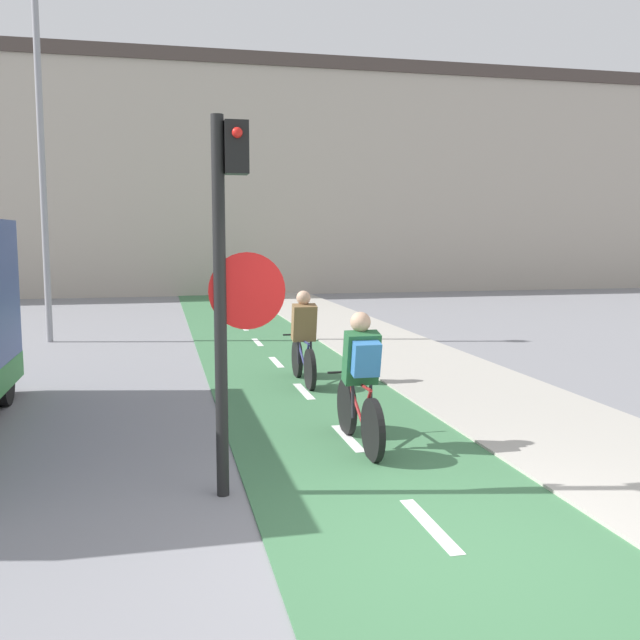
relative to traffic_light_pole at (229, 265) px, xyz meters
The scene contains 7 objects.
ground_plane 2.95m from the traffic_light_pole, 47.54° to the right, with size 120.00×120.00×0.00m, color gray.
bike_lane 2.94m from the traffic_light_pole, 47.38° to the right, with size 2.65×60.00×0.02m.
building_row_background 24.24m from the traffic_light_pole, 86.56° to the left, with size 60.00×5.20×9.23m.
traffic_light_pole is the anchor object (origin of this frame).
street_lamp_far 10.89m from the traffic_light_pole, 106.19° to the left, with size 0.36×0.36×8.01m.
cyclist_near 2.27m from the traffic_light_pole, 35.85° to the left, with size 0.46×1.68×1.49m.
cyclist_far 4.98m from the traffic_light_pole, 70.92° to the left, with size 0.46×1.63×1.46m.
Camera 1 is at (-2.04, -4.55, 2.28)m, focal length 40.00 mm.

